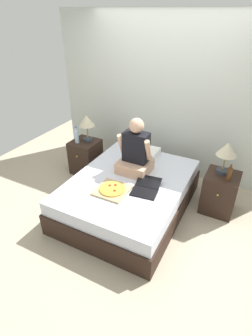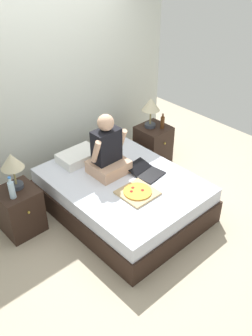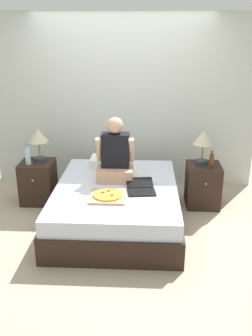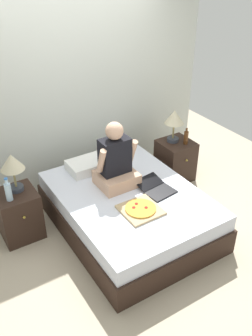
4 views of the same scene
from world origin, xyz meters
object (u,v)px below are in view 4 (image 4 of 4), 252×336
at_px(bed, 129,210).
at_px(nightstand_right, 175,160).
at_px(pizza_box, 141,209).
at_px(lamp_on_left_nightstand, 12,165).
at_px(laptop, 157,189).
at_px(person_seated, 116,163).
at_px(water_bottle, 8,191).
at_px(beer_bottle, 186,137).
at_px(lamp_on_right_nightstand, 174,119).
at_px(nightstand_left, 19,214).

height_order(bed, nightstand_right, nightstand_right).
distance_m(nightstand_right, pizza_box, 1.51).
bearing_deg(nightstand_right, pizza_box, -143.17).
relative_size(lamp_on_left_nightstand, laptop, 1.00).
height_order(person_seated, pizza_box, person_seated).
xyz_separation_m(water_bottle, nightstand_right, (2.33, 0.09, -0.40)).
bearing_deg(nightstand_right, person_seated, -164.58).
distance_m(water_bottle, laptop, 1.62).
relative_size(person_seated, pizza_box, 1.94).
height_order(nightstand_right, beer_bottle, beer_bottle).
bearing_deg(bed, nightstand_right, 26.33).
relative_size(lamp_on_right_nightstand, pizza_box, 1.12).
bearing_deg(bed, lamp_on_right_nightstand, 29.00).
distance_m(lamp_on_left_nightstand, nightstand_right, 2.29).
height_order(beer_bottle, laptop, beer_bottle).
relative_size(nightstand_right, beer_bottle, 2.52).
xyz_separation_m(beer_bottle, pizza_box, (-1.26, -0.79, -0.16)).
bearing_deg(laptop, person_seated, 131.67).
bearing_deg(laptop, nightstand_left, 154.31).
distance_m(nightstand_left, water_bottle, 0.42).
bearing_deg(beer_bottle, lamp_on_right_nightstand, 123.69).
bearing_deg(bed, lamp_on_left_nightstand, 150.78).
height_order(nightstand_right, lamp_on_right_nightstand, lamp_on_right_nightstand).
bearing_deg(lamp_on_right_nightstand, water_bottle, -176.51).
distance_m(nightstand_left, lamp_on_right_nightstand, 2.30).
relative_size(bed, beer_bottle, 8.49).
distance_m(nightstand_left, pizza_box, 1.40).
height_order(nightstand_left, nightstand_right, same).
distance_m(lamp_on_left_nightstand, pizza_box, 1.44).
xyz_separation_m(bed, person_seated, (-0.03, 0.24, 0.54)).
distance_m(water_bottle, lamp_on_right_nightstand, 2.31).
bearing_deg(nightstand_left, lamp_on_left_nightstand, 51.37).
distance_m(nightstand_left, nightstand_right, 2.25).
relative_size(lamp_on_right_nightstand, laptop, 1.00).
height_order(lamp_on_left_nightstand, pizza_box, lamp_on_left_nightstand).
distance_m(nightstand_left, beer_bottle, 2.35).
relative_size(laptop, pizza_box, 1.12).
relative_size(nightstand_left, person_seated, 0.74).
height_order(lamp_on_right_nightstand, beer_bottle, lamp_on_right_nightstand).
bearing_deg(water_bottle, nightstand_left, 48.35).
bearing_deg(nightstand_right, water_bottle, -177.79).
bearing_deg(lamp_on_right_nightstand, laptop, -137.41).
distance_m(bed, water_bottle, 1.37).
distance_m(lamp_on_left_nightstand, lamp_on_right_nightstand, 2.18).
relative_size(nightstand_left, water_bottle, 2.10).
xyz_separation_m(lamp_on_left_nightstand, person_seated, (1.06, -0.37, -0.12)).
relative_size(bed, person_seated, 2.50).
height_order(lamp_on_right_nightstand, pizza_box, lamp_on_right_nightstand).
relative_size(lamp_on_right_nightstand, beer_bottle, 1.96).
xyz_separation_m(lamp_on_left_nightstand, laptop, (1.38, -0.73, -0.39)).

